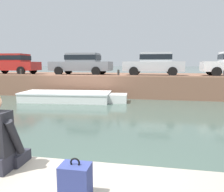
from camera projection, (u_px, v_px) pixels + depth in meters
ground_plane at (129, 122)px, 8.28m from camera, size 400.00×400.00×0.00m
far_quay_wall at (141, 84)px, 16.38m from camera, size 60.00×6.00×1.40m
far_wall_coping at (139, 76)px, 13.47m from camera, size 60.00×0.24×0.08m
boat_moored_west_white at (70, 97)px, 12.83m from camera, size 6.26×2.35×0.55m
car_leftmost_red at (13, 63)px, 16.72m from camera, size 4.06×2.14×1.54m
car_left_inner_grey at (82, 63)px, 15.72m from camera, size 4.40×1.98×1.54m
car_centre_silver at (154, 63)px, 14.79m from camera, size 4.01×2.07×1.54m
mooring_bollard_west at (21, 72)px, 15.03m from camera, size 0.15×0.15×0.45m
mooring_bollard_mid at (118, 73)px, 13.80m from camera, size 0.15×0.15×0.45m
mooring_bollard_east at (224, 73)px, 12.68m from camera, size 0.15×0.15×0.45m
backpack_on_ledge at (76, 182)px, 2.04m from camera, size 0.28×0.24×0.41m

